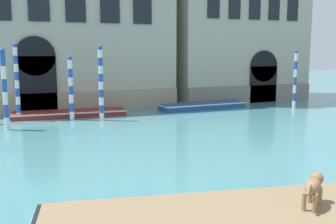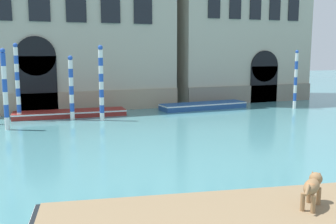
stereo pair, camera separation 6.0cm
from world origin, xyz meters
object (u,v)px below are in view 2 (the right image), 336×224
at_px(boat_moored_far, 203,106).
at_px(mooring_pole_3, 5,89).
at_px(dog_on_deck, 312,186).
at_px(boat_moored_near_palazzo, 70,113).
at_px(mooring_pole_0, 101,83).
at_px(mooring_pole_5, 71,88).
at_px(boat_foreground, 229,221).
at_px(mooring_pole_2, 296,79).
at_px(mooring_pole_1, 17,82).

relative_size(boat_moored_far, mooring_pole_3, 1.52).
bearing_deg(dog_on_deck, boat_moored_near_palazzo, 63.05).
bearing_deg(mooring_pole_0, dog_on_deck, -84.54).
bearing_deg(mooring_pole_5, boat_moored_far, 7.99).
distance_m(boat_moored_near_palazzo, mooring_pole_5, 2.07).
bearing_deg(boat_foreground, boat_moored_near_palazzo, 104.26).
bearing_deg(boat_moored_near_palazzo, mooring_pole_0, -50.48).
height_order(boat_foreground, mooring_pole_2, mooring_pole_2).
bearing_deg(mooring_pole_5, boat_foreground, -85.28).
bearing_deg(boat_moored_far, mooring_pole_3, -169.86).
relative_size(mooring_pole_1, mooring_pole_3, 1.07).
xyz_separation_m(boat_foreground, mooring_pole_3, (-4.67, 13.80, 1.72)).
xyz_separation_m(mooring_pole_1, mooring_pole_5, (2.80, -0.90, -0.34)).
relative_size(mooring_pole_2, mooring_pole_5, 1.08).
distance_m(boat_foreground, dog_on_deck, 1.93).
xyz_separation_m(mooring_pole_0, mooring_pole_3, (-4.93, -0.94, -0.09)).
distance_m(boat_foreground, mooring_pole_5, 15.63).
distance_m(mooring_pole_3, mooring_pole_5, 3.80).
distance_m(boat_foreground, mooring_pole_2, 19.86).
bearing_deg(mooring_pole_5, mooring_pole_1, 162.15).
relative_size(dog_on_deck, mooring_pole_0, 0.21).
height_order(mooring_pole_1, mooring_pole_2, mooring_pole_1).
bearing_deg(mooring_pole_0, mooring_pole_1, 158.98).
bearing_deg(dog_on_deck, mooring_pole_1, 72.24).
xyz_separation_m(boat_moored_near_palazzo, mooring_pole_2, (14.59, -2.16, 1.79)).
bearing_deg(mooring_pole_1, mooring_pole_3, -102.58).
relative_size(boat_foreground, dog_on_deck, 9.61).
distance_m(mooring_pole_1, mooring_pole_3, 2.68).
xyz_separation_m(mooring_pole_0, mooring_pole_1, (-4.35, 1.67, 0.06)).
distance_m(boat_moored_far, mooring_pole_1, 11.81).
height_order(mooring_pole_3, mooring_pole_5, mooring_pole_3).
xyz_separation_m(dog_on_deck, mooring_pole_3, (-6.38, 14.30, 0.99)).
bearing_deg(mooring_pole_3, mooring_pole_2, 2.57).
bearing_deg(mooring_pole_1, boat_moored_near_palazzo, 7.25).
distance_m(boat_moored_near_palazzo, mooring_pole_0, 3.18).
xyz_separation_m(boat_moored_far, mooring_pole_1, (-11.64, -0.34, 1.96)).
bearing_deg(boat_foreground, boat_moored_far, 75.72).
relative_size(mooring_pole_0, mooring_pole_5, 1.16).
distance_m(boat_foreground, mooring_pole_1, 17.01).
height_order(mooring_pole_1, mooring_pole_5, mooring_pole_1).
bearing_deg(boat_foreground, mooring_pole_2, 57.59).
xyz_separation_m(boat_moored_near_palazzo, mooring_pole_0, (1.51, -2.03, 1.93)).
bearing_deg(mooring_pole_5, mooring_pole_0, -26.45).
relative_size(boat_moored_near_palazzo, mooring_pole_2, 1.69).
xyz_separation_m(boat_foreground, mooring_pole_1, (-4.09, 16.41, 1.86)).
distance_m(dog_on_deck, mooring_pole_0, 15.35).
bearing_deg(dog_on_deck, boat_foreground, 127.01).
height_order(mooring_pole_0, mooring_pole_1, mooring_pole_1).
bearing_deg(mooring_pole_3, mooring_pole_5, 26.75).
height_order(mooring_pole_2, mooring_pole_3, mooring_pole_3).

